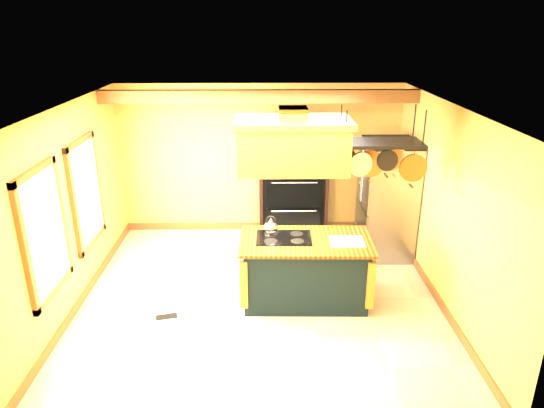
{
  "coord_description": "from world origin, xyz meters",
  "views": [
    {
      "loc": [
        0.07,
        -5.95,
        3.68
      ],
      "look_at": [
        0.17,
        0.3,
        1.32
      ],
      "focal_mm": 32.0,
      "sensor_mm": 36.0,
      "label": 1
    }
  ],
  "objects_px": {
    "kitchen_island": "(305,269)",
    "hutch": "(293,190)",
    "range_hood": "(293,144)",
    "pot_rack": "(380,152)",
    "refrigerator": "(386,201)"
  },
  "relations": [
    {
      "from": "kitchen_island",
      "to": "hutch",
      "type": "xyz_separation_m",
      "value": [
        -0.04,
        2.27,
        0.37
      ]
    },
    {
      "from": "range_hood",
      "to": "pot_rack",
      "type": "distance_m",
      "value": 1.12
    },
    {
      "from": "refrigerator",
      "to": "hutch",
      "type": "bearing_deg",
      "value": 151.75
    },
    {
      "from": "pot_rack",
      "to": "hutch",
      "type": "bearing_deg",
      "value": 112.83
    },
    {
      "from": "pot_rack",
      "to": "hutch",
      "type": "distance_m",
      "value": 2.78
    },
    {
      "from": "pot_rack",
      "to": "refrigerator",
      "type": "relative_size",
      "value": 0.61
    },
    {
      "from": "kitchen_island",
      "to": "hutch",
      "type": "distance_m",
      "value": 2.3
    },
    {
      "from": "kitchen_island",
      "to": "hutch",
      "type": "height_order",
      "value": "hutch"
    },
    {
      "from": "pot_rack",
      "to": "hutch",
      "type": "height_order",
      "value": "pot_rack"
    },
    {
      "from": "range_hood",
      "to": "hutch",
      "type": "bearing_deg",
      "value": 86.06
    },
    {
      "from": "kitchen_island",
      "to": "refrigerator",
      "type": "bearing_deg",
      "value": 46.86
    },
    {
      "from": "kitchen_island",
      "to": "range_hood",
      "type": "height_order",
      "value": "range_hood"
    },
    {
      "from": "pot_rack",
      "to": "range_hood",
      "type": "bearing_deg",
      "value": 180.0
    },
    {
      "from": "kitchen_island",
      "to": "range_hood",
      "type": "relative_size",
      "value": 1.24
    },
    {
      "from": "range_hood",
      "to": "refrigerator",
      "type": "xyz_separation_m",
      "value": [
        1.65,
        1.47,
        -1.33
      ]
    }
  ]
}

